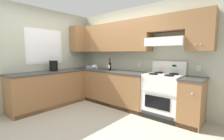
{
  "coord_description": "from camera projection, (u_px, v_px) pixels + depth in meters",
  "views": [
    {
      "loc": [
        2.56,
        -2.0,
        1.39
      ],
      "look_at": [
        0.29,
        0.7,
        1.0
      ],
      "focal_mm": 25.27,
      "sensor_mm": 36.0,
      "label": 1
    }
  ],
  "objects": [
    {
      "name": "ground_plane",
      "position": [
        80.0,
        119.0,
        3.31
      ],
      "size": [
        7.04,
        7.04,
        0.0
      ],
      "primitive_type": "plane",
      "color": "#B2AA99"
    },
    {
      "name": "wall_back",
      "position": [
        136.0,
        49.0,
        4.06
      ],
      "size": [
        4.68,
        0.57,
        2.55
      ],
      "color": "#B7BAA3",
      "rests_on": "ground_plane"
    },
    {
      "name": "wall_left",
      "position": [
        49.0,
        54.0,
        4.36
      ],
      "size": [
        0.47,
        4.0,
        2.55
      ],
      "color": "#B7BAA3",
      "rests_on": "ground_plane"
    },
    {
      "name": "counter_back_run",
      "position": [
        116.0,
        88.0,
        4.21
      ],
      "size": [
        3.6,
        0.65,
        0.91
      ],
      "color": "olive",
      "rests_on": "ground_plane"
    },
    {
      "name": "counter_left_run",
      "position": [
        49.0,
        89.0,
        4.05
      ],
      "size": [
        0.63,
        1.91,
        0.91
      ],
      "color": "olive",
      "rests_on": "ground_plane"
    },
    {
      "name": "stove",
      "position": [
        163.0,
        95.0,
        3.4
      ],
      "size": [
        0.76,
        0.62,
        1.2
      ],
      "color": "white",
      "rests_on": "ground_plane"
    },
    {
      "name": "wine_bottle",
      "position": [
        110.0,
        65.0,
        4.27
      ],
      "size": [
        0.07,
        0.08,
        0.34
      ],
      "color": "black",
      "rests_on": "counter_back_run"
    },
    {
      "name": "bowl",
      "position": [
        92.0,
        67.0,
        4.9
      ],
      "size": [
        0.36,
        0.22,
        0.08
      ],
      "color": "#9EADB7",
      "rests_on": "counter_back_run"
    },
    {
      "name": "bucket",
      "position": [
        54.0,
        66.0,
        4.16
      ],
      "size": [
        0.22,
        0.22,
        0.27
      ],
      "color": "black",
      "rests_on": "counter_left_run"
    },
    {
      "name": "paper_towel_roll",
      "position": [
        95.0,
        67.0,
        4.68
      ],
      "size": [
        0.12,
        0.12,
        0.12
      ],
      "color": "white",
      "rests_on": "counter_back_run"
    }
  ]
}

